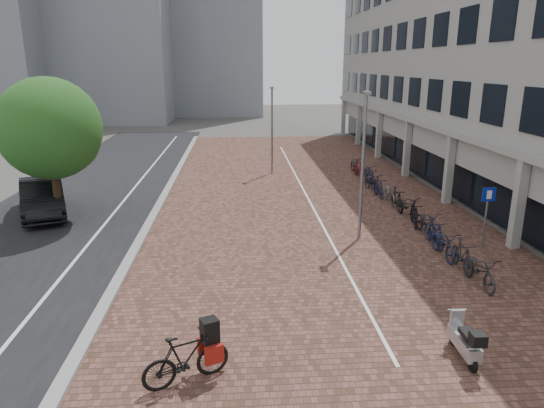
{
  "coord_description": "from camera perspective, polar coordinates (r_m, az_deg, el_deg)",
  "views": [
    {
      "loc": [
        -1.29,
        -12.28,
        6.58
      ],
      "look_at": [
        0.0,
        6.0,
        1.3
      ],
      "focal_mm": 32.27,
      "sensor_mm": 36.0,
      "label": 1
    }
  ],
  "objects": [
    {
      "name": "lamp_far",
      "position": [
        29.96,
        -0.01,
        8.45
      ],
      "size": [
        0.12,
        0.12,
        5.21
      ],
      "primitive_type": "cylinder",
      "color": "slate",
      "rests_on": "ground"
    },
    {
      "name": "street_asphalt",
      "position": [
        26.31,
        -20.94,
        0.52
      ],
      "size": [
        8.0,
        50.0,
        0.03
      ],
      "primitive_type": "cube",
      "color": "black",
      "rests_on": "ground"
    },
    {
      "name": "bike_row",
      "position": [
        23.34,
        14.28,
        0.52
      ],
      "size": [
        1.27,
        18.08,
        1.05
      ],
      "color": "#222227",
      "rests_on": "ground"
    },
    {
      "name": "parking_line",
      "position": [
        25.39,
        4.0,
        1.09
      ],
      "size": [
        0.1,
        30.0,
        0.0
      ],
      "primitive_type": "cube",
      "color": "white",
      "rests_on": "plaza_brick"
    },
    {
      "name": "scooter_back",
      "position": [
        12.43,
        21.55,
        -14.45
      ],
      "size": [
        0.5,
        1.47,
        1.0
      ],
      "primitive_type": null,
      "rotation": [
        0.0,
        0.0,
        -0.03
      ],
      "color": "#ADADB2",
      "rests_on": "ground"
    },
    {
      "name": "street_tree",
      "position": [
        22.34,
        -24.16,
        7.75
      ],
      "size": [
        4.2,
        4.2,
        6.11
      ],
      "color": "#382619",
      "rests_on": "ground"
    },
    {
      "name": "lane_line",
      "position": [
        25.79,
        -16.69,
        0.65
      ],
      "size": [
        0.12,
        44.0,
        0.0
      ],
      "primitive_type": "cube",
      "color": "white",
      "rests_on": "street_asphalt"
    },
    {
      "name": "hero_bike",
      "position": [
        10.96,
        -9.99,
        -17.25
      ],
      "size": [
        1.98,
        1.3,
        1.36
      ],
      "rotation": [
        0.0,
        0.0,
        2.0
      ],
      "color": "black",
      "rests_on": "ground"
    },
    {
      "name": "plaza_brick",
      "position": [
        25.37,
        3.55,
        1.03
      ],
      "size": [
        14.5,
        42.0,
        0.04
      ],
      "primitive_type": "cube",
      "color": "brown",
      "rests_on": "ground"
    },
    {
      "name": "curb",
      "position": [
        25.43,
        -12.52,
        0.85
      ],
      "size": [
        0.35,
        42.0,
        0.14
      ],
      "primitive_type": "cube",
      "color": "gray",
      "rests_on": "ground"
    },
    {
      "name": "office_building",
      "position": [
        31.73,
        23.93,
        18.14
      ],
      "size": [
        8.4,
        40.0,
        15.0
      ],
      "color": "gray",
      "rests_on": "ground"
    },
    {
      "name": "parking_sign",
      "position": [
        18.95,
        23.77,
        -0.55
      ],
      "size": [
        0.5,
        0.1,
        2.4
      ],
      "rotation": [
        0.0,
        0.0,
        0.06
      ],
      "color": "slate",
      "rests_on": "ground"
    },
    {
      "name": "ground",
      "position": [
        14.0,
        1.77,
        -11.99
      ],
      "size": [
        140.0,
        140.0,
        0.0
      ],
      "primitive_type": "plane",
      "color": "#474442",
      "rests_on": "ground"
    },
    {
      "name": "car_dark",
      "position": [
        24.11,
        -25.21,
        0.68
      ],
      "size": [
        3.42,
        5.24,
        1.63
      ],
      "primitive_type": "imported",
      "rotation": [
        0.0,
        0.0,
        0.37
      ],
      "color": "black",
      "rests_on": "ground"
    },
    {
      "name": "lamp_near",
      "position": [
        18.6,
        10.51,
        4.03
      ],
      "size": [
        0.12,
        0.12,
        5.57
      ],
      "primitive_type": "cylinder",
      "color": "gray",
      "rests_on": "ground"
    }
  ]
}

